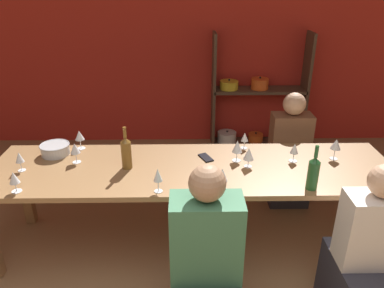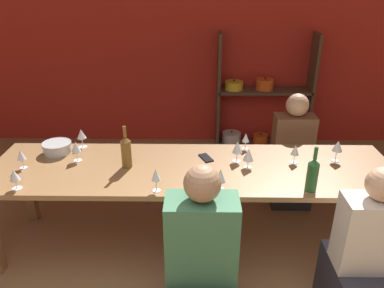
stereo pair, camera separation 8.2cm
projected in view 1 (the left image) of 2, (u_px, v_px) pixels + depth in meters
The scene contains 21 objects.
wall_back_red at pixel (182, 39), 4.66m from camera, with size 8.80×0.06×2.70m.
shelf_unit at pixel (255, 108), 4.85m from camera, with size 1.20×0.30×1.46m.
dining_table at pixel (192, 175), 2.93m from camera, with size 3.14×0.85×0.74m.
mixing_bowl at pixel (55, 149), 3.08m from camera, with size 0.24×0.24×0.09m.
wine_bottle_green at pixel (313, 172), 2.56m from camera, with size 0.08×0.08×0.33m.
wine_bottle_dark at pixel (126, 152), 2.83m from camera, with size 0.08×0.08×0.34m.
wine_glass_red_b at pixel (249, 154), 2.86m from camera, with size 0.08×0.08×0.16m.
wine_glass_red_c at pixel (237, 147), 2.94m from camera, with size 0.08×0.08×0.18m.
wine_glass_white_a at pixel (294, 149), 2.94m from camera, with size 0.07×0.07×0.15m.
wine_glass_red_d at pixel (336, 145), 2.97m from camera, with size 0.08×0.08×0.17m.
wine_glass_white_b at pixel (75, 149), 2.92m from camera, with size 0.08×0.08×0.17m.
wine_glass_red_e at pixel (222, 175), 2.56m from camera, with size 0.08×0.08×0.16m.
wine_glass_red_f at pixel (245, 138), 3.16m from camera, with size 0.06×0.06×0.14m.
wine_glass_red_g at pixel (19, 158), 2.80m from camera, with size 0.06×0.06×0.15m.
wine_glass_white_c at pixel (80, 136), 3.15m from camera, with size 0.08×0.08×0.17m.
wine_glass_empty_a at pixel (14, 178), 2.53m from camera, with size 0.07×0.07×0.15m.
wine_glass_empty_b at pixel (158, 175), 2.52m from camera, with size 0.06×0.06×0.18m.
cell_phone at pixel (206, 158), 3.03m from camera, with size 0.13×0.17×0.01m.
person_near_a at pixel (205, 271), 2.33m from camera, with size 0.43×0.54×1.16m.
person_far_a at pixel (288, 161), 3.71m from camera, with size 0.38×0.47×1.11m.
person_near_b at pixel (364, 269), 2.34m from camera, with size 0.38×0.47×1.16m.
Camera 1 is at (0.04, -0.95, 2.12)m, focal length 35.00 mm.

